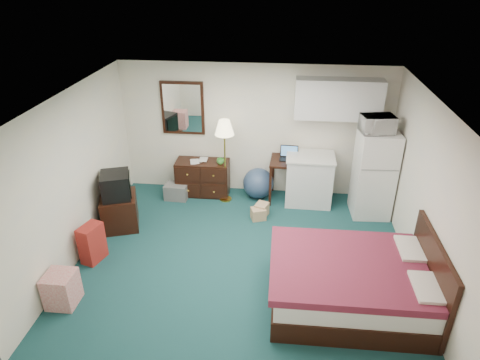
# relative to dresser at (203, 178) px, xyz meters

# --- Properties ---
(floor) EXTENTS (5.00, 4.50, 0.01)m
(floor) POSITION_rel_dresser_xyz_m (0.98, -1.98, -0.34)
(floor) COLOR #0F393F
(floor) RESTS_ON ground
(ceiling) EXTENTS (5.00, 4.50, 0.01)m
(ceiling) POSITION_rel_dresser_xyz_m (0.98, -1.98, 2.16)
(ceiling) COLOR silver
(ceiling) RESTS_ON walls
(walls) EXTENTS (5.01, 4.51, 2.50)m
(walls) POSITION_rel_dresser_xyz_m (0.98, -1.98, 0.91)
(walls) COLOR silver
(walls) RESTS_ON floor
(mirror) EXTENTS (0.80, 0.06, 1.00)m
(mirror) POSITION_rel_dresser_xyz_m (-0.37, 0.24, 1.31)
(mirror) COLOR white
(mirror) RESTS_ON walls
(upper_cabinets) EXTENTS (1.50, 0.35, 0.70)m
(upper_cabinets) POSITION_rel_dresser_xyz_m (2.43, 0.10, 1.61)
(upper_cabinets) COLOR silver
(upper_cabinets) RESTS_ON walls
(headboard) EXTENTS (0.06, 1.56, 1.00)m
(headboard) POSITION_rel_dresser_xyz_m (3.44, -2.79, 0.21)
(headboard) COLOR black
(headboard) RESTS_ON walls
(dresser) EXTENTS (1.01, 0.47, 0.69)m
(dresser) POSITION_rel_dresser_xyz_m (0.00, 0.00, 0.00)
(dresser) COLOR black
(dresser) RESTS_ON floor
(floor_lamp) EXTENTS (0.37, 0.37, 1.60)m
(floor_lamp) POSITION_rel_dresser_xyz_m (0.47, -0.20, 0.45)
(floor_lamp) COLOR gold
(floor_lamp) RESTS_ON floor
(desk) EXTENTS (0.68, 0.68, 0.82)m
(desk) POSITION_rel_dresser_xyz_m (1.62, -0.05, 0.07)
(desk) COLOR black
(desk) RESTS_ON floor
(exercise_ball) EXTENTS (0.73, 0.73, 0.59)m
(exercise_ball) POSITION_rel_dresser_xyz_m (1.08, -0.02, -0.05)
(exercise_ball) COLOR navy
(exercise_ball) RESTS_ON floor
(kitchen_counter) EXTENTS (0.84, 0.65, 0.91)m
(kitchen_counter) POSITION_rel_dresser_xyz_m (2.02, -0.10, 0.11)
(kitchen_counter) COLOR silver
(kitchen_counter) RESTS_ON floor
(fridge) EXTENTS (0.67, 0.67, 1.56)m
(fridge) POSITION_rel_dresser_xyz_m (3.11, -0.39, 0.44)
(fridge) COLOR white
(fridge) RESTS_ON floor
(bed) EXTENTS (2.01, 1.58, 0.64)m
(bed) POSITION_rel_dresser_xyz_m (2.46, -2.79, -0.02)
(bed) COLOR #49131B
(bed) RESTS_ON floor
(tv_stand) EXTENTS (0.75, 0.79, 0.58)m
(tv_stand) POSITION_rel_dresser_xyz_m (-1.20, -1.29, -0.05)
(tv_stand) COLOR black
(tv_stand) RESTS_ON floor
(suitcase) EXTENTS (0.33, 0.42, 0.60)m
(suitcase) POSITION_rel_dresser_xyz_m (-1.28, -2.24, -0.04)
(suitcase) COLOR maroon
(suitcase) RESTS_ON floor
(retail_box) EXTENTS (0.38, 0.38, 0.47)m
(retail_box) POSITION_rel_dresser_xyz_m (-1.30, -3.19, -0.11)
(retail_box) COLOR silver
(retail_box) RESTS_ON floor
(file_bin) EXTENTS (0.44, 0.34, 0.30)m
(file_bin) POSITION_rel_dresser_xyz_m (-0.47, -0.25, -0.20)
(file_bin) COLOR slate
(file_bin) RESTS_ON floor
(cardboard_box_a) EXTENTS (0.30, 0.28, 0.21)m
(cardboard_box_a) POSITION_rel_dresser_xyz_m (1.14, -0.82, -0.24)
(cardboard_box_a) COLOR #AE7C57
(cardboard_box_a) RESTS_ON floor
(cardboard_box_b) EXTENTS (0.27, 0.29, 0.24)m
(cardboard_box_b) POSITION_rel_dresser_xyz_m (1.19, -0.71, -0.22)
(cardboard_box_b) COLOR #AE7C57
(cardboard_box_b) RESTS_ON floor
(laptop) EXTENTS (0.34, 0.29, 0.23)m
(laptop) POSITION_rel_dresser_xyz_m (1.62, -0.03, 0.59)
(laptop) COLOR black
(laptop) RESTS_ON desk
(crt_tv) EXTENTS (0.60, 0.62, 0.43)m
(crt_tv) POSITION_rel_dresser_xyz_m (-1.20, -1.31, 0.45)
(crt_tv) COLOR black
(crt_tv) RESTS_ON tv_stand
(microwave) EXTENTS (0.58, 0.39, 0.36)m
(microwave) POSITION_rel_dresser_xyz_m (3.03, -0.44, 1.40)
(microwave) COLOR white
(microwave) RESTS_ON fridge
(book_a) EXTENTS (0.16, 0.06, 0.23)m
(book_a) POSITION_rel_dresser_xyz_m (-0.21, -0.07, 0.46)
(book_a) COLOR #AE7C57
(book_a) RESTS_ON dresser
(book_b) EXTENTS (0.16, 0.02, 0.21)m
(book_b) POSITION_rel_dresser_xyz_m (-0.07, 0.06, 0.45)
(book_b) COLOR #AE7C57
(book_b) RESTS_ON dresser
(mug) EXTENTS (0.16, 0.14, 0.14)m
(mug) POSITION_rel_dresser_xyz_m (0.36, -0.07, 0.41)
(mug) COLOR green
(mug) RESTS_ON dresser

